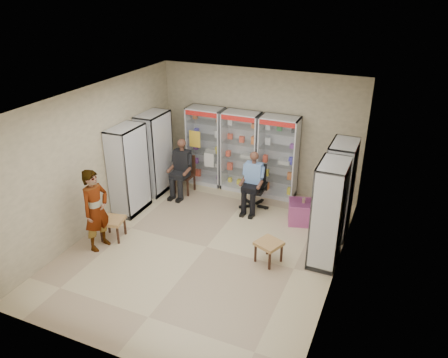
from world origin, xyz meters
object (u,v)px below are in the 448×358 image
at_px(cabinet_back_left, 206,146).
at_px(cabinet_left_near, 129,170).
at_px(cabinet_back_mid, 241,152).
at_px(cabinet_right_far, 339,189).
at_px(cabinet_left_far, 155,153).
at_px(woven_stool_a, 269,252).
at_px(wooden_chair, 184,175).
at_px(woven_stool_b, 113,228).
at_px(cabinet_back_right, 278,158).
at_px(office_chair, 254,187).
at_px(pink_trunk, 301,212).
at_px(seated_shopkeeper, 254,182).
at_px(cabinet_right_near, 328,214).
at_px(standing_man, 96,210).

bearing_deg(cabinet_back_left, cabinet_left_near, -114.61).
bearing_deg(cabinet_back_mid, cabinet_right_far, -23.65).
relative_size(cabinet_left_far, woven_stool_a, 4.63).
bearing_deg(cabinet_back_mid, wooden_chair, -148.69).
bearing_deg(woven_stool_b, cabinet_back_left, 79.33).
relative_size(cabinet_back_right, wooden_chair, 2.13).
bearing_deg(wooden_chair, office_chair, -1.84).
relative_size(cabinet_right_far, woven_stool_a, 4.63).
bearing_deg(pink_trunk, cabinet_back_mid, 150.22).
height_order(cabinet_back_left, cabinet_left_far, same).
distance_m(wooden_chair, seated_shopkeeper, 1.86).
xyz_separation_m(cabinet_back_right, cabinet_left_far, (-2.83, -0.93, 0.00)).
distance_m(cabinet_left_near, woven_stool_b, 1.43).
bearing_deg(cabinet_right_near, standing_man, 107.54).
height_order(cabinet_back_left, standing_man, cabinet_back_left).
relative_size(cabinet_left_near, standing_man, 1.20).
bearing_deg(woven_stool_b, cabinet_right_far, 26.44).
xyz_separation_m(cabinet_back_left, seated_shopkeeper, (1.60, -0.84, -0.34)).
relative_size(cabinet_right_near, office_chair, 1.93).
height_order(cabinet_back_left, cabinet_right_far, same).
distance_m(cabinet_left_far, cabinet_left_near, 1.10).
distance_m(seated_shopkeeper, woven_stool_b, 3.24).
distance_m(cabinet_back_mid, cabinet_back_right, 0.95).
height_order(cabinet_left_far, cabinet_left_near, same).
bearing_deg(woven_stool_a, cabinet_left_near, 169.19).
height_order(cabinet_right_near, wooden_chair, cabinet_right_near).
distance_m(cabinet_left_near, office_chair, 2.86).
bearing_deg(cabinet_right_far, standing_man, 120.08).
height_order(cabinet_back_mid, cabinet_left_near, same).
height_order(seated_shopkeeper, woven_stool_b, seated_shopkeeper).
xyz_separation_m(cabinet_back_left, pink_trunk, (2.77, -1.04, -0.75)).
bearing_deg(cabinet_left_far, office_chair, 93.18).
distance_m(pink_trunk, standing_man, 4.28).
bearing_deg(cabinet_left_far, cabinet_back_mid, 116.32).
bearing_deg(pink_trunk, cabinet_left_near, -165.02).
distance_m(woven_stool_b, standing_man, 0.71).
bearing_deg(cabinet_back_right, cabinet_right_near, -53.84).
height_order(cabinet_back_right, pink_trunk, cabinet_back_right).
xyz_separation_m(cabinet_right_far, seated_shopkeeper, (-1.93, 0.29, -0.34)).
xyz_separation_m(cabinet_right_near, cabinet_left_near, (-4.46, 0.20, 0.00)).
bearing_deg(pink_trunk, standing_man, -143.71).
relative_size(cabinet_back_right, seated_shopkeeper, 1.51).
height_order(office_chair, standing_man, standing_man).
height_order(cabinet_left_near, office_chair, cabinet_left_near).
relative_size(cabinet_back_left, cabinet_back_mid, 1.00).
xyz_separation_m(cabinet_back_mid, cabinet_right_far, (2.58, -1.13, 0.00)).
relative_size(office_chair, woven_stool_b, 2.33).
xyz_separation_m(pink_trunk, standing_man, (-3.42, -2.51, 0.59)).
bearing_deg(cabinet_right_near, cabinet_left_near, 87.43).
bearing_deg(cabinet_back_mid, cabinet_back_left, 180.00).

